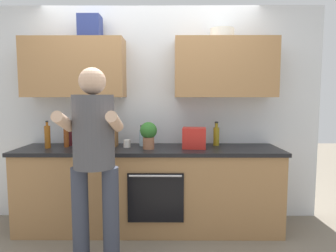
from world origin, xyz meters
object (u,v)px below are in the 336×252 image
object	(u,v)px
bottle_wine	(69,137)
cup_coffee	(127,144)
bottle_water	(142,137)
bottle_juice	(109,138)
bottle_syrup	(47,136)
grocery_bag_crisps	(194,138)
potted_herb	(148,133)
knife_block	(113,135)
person_standing	(94,152)
bottle_vinegar	(66,134)
bottle_oil	(216,135)

from	to	relation	value
bottle_wine	cup_coffee	distance (m)	0.69
bottle_water	bottle_juice	bearing A→B (deg)	-146.78
bottle_wine	bottle_syrup	bearing A→B (deg)	-136.17
bottle_wine	cup_coffee	size ratio (longest dim) A/B	3.04
grocery_bag_crisps	bottle_wine	bearing A→B (deg)	173.19
bottle_wine	potted_herb	bearing A→B (deg)	-13.06
bottle_water	bottle_wine	bearing A→B (deg)	177.94
cup_coffee	potted_herb	distance (m)	0.29
bottle_water	knife_block	size ratio (longest dim) A/B	0.77
person_standing	bottle_water	xyz separation A→B (m)	(0.32, 0.88, 0.00)
bottle_vinegar	grocery_bag_crisps	distance (m)	1.41
bottle_juice	potted_herb	bearing A→B (deg)	4.16
bottle_syrup	grocery_bag_crisps	size ratio (longest dim) A/B	1.20
bottle_syrup	potted_herb	bearing A→B (deg)	-2.21
bottle_oil	grocery_bag_crisps	bearing A→B (deg)	-145.00
potted_herb	bottle_water	bearing A→B (deg)	114.38
knife_block	bottle_oil	bearing A→B (deg)	2.86
bottle_syrup	person_standing	bearing A→B (deg)	-46.75
knife_block	grocery_bag_crisps	distance (m)	0.91
person_standing	bottle_water	bearing A→B (deg)	70.14
bottle_oil	potted_herb	bearing A→B (deg)	-163.06
bottle_water	bottle_syrup	distance (m)	1.02
bottle_juice	bottle_syrup	xyz separation A→B (m)	(-0.69, 0.07, 0.01)
bottle_juice	bottle_water	world-z (taller)	bottle_juice
bottle_wine	potted_herb	size ratio (longest dim) A/B	0.87
bottle_wine	grocery_bag_crisps	xyz separation A→B (m)	(1.41, -0.17, 0.01)
bottle_water	cup_coffee	world-z (taller)	bottle_water
bottle_vinegar	bottle_juice	bearing A→B (deg)	-15.03
bottle_oil	knife_block	xyz separation A→B (m)	(-1.17, -0.06, 0.01)
knife_block	grocery_bag_crisps	bearing A→B (deg)	-8.15
bottle_vinegar	cup_coffee	world-z (taller)	bottle_vinegar
person_standing	bottle_oil	size ratio (longest dim) A/B	6.19
potted_herb	grocery_bag_crisps	distance (m)	0.50
bottle_water	potted_herb	xyz separation A→B (m)	(0.08, -0.18, 0.06)
person_standing	bottle_juice	distance (m)	0.67
knife_block	bottle_wine	bearing A→B (deg)	175.62
bottle_vinegar	bottle_syrup	xyz separation A→B (m)	(-0.18, -0.06, -0.01)
bottle_wine	bottle_vinegar	world-z (taller)	bottle_vinegar
bottle_wine	bottle_syrup	distance (m)	0.25
bottle_oil	bottle_vinegar	bearing A→B (deg)	-175.69
bottle_wine	bottle_juice	xyz separation A→B (m)	(0.51, -0.24, 0.02)
grocery_bag_crisps	bottle_juice	bearing A→B (deg)	-175.32
bottle_water	bottle_syrup	xyz separation A→B (m)	(-1.01, -0.14, 0.03)
person_standing	bottle_water	world-z (taller)	person_standing
bottle_vinegar	grocery_bag_crisps	bearing A→B (deg)	-2.53
person_standing	bottle_wine	size ratio (longest dim) A/B	6.75
bottle_juice	bottle_syrup	size ratio (longest dim) A/B	0.94
bottle_juice	potted_herb	size ratio (longest dim) A/B	0.97
bottle_juice	bottle_oil	xyz separation A→B (m)	(1.17, 0.26, -0.00)
bottle_juice	knife_block	distance (m)	0.20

